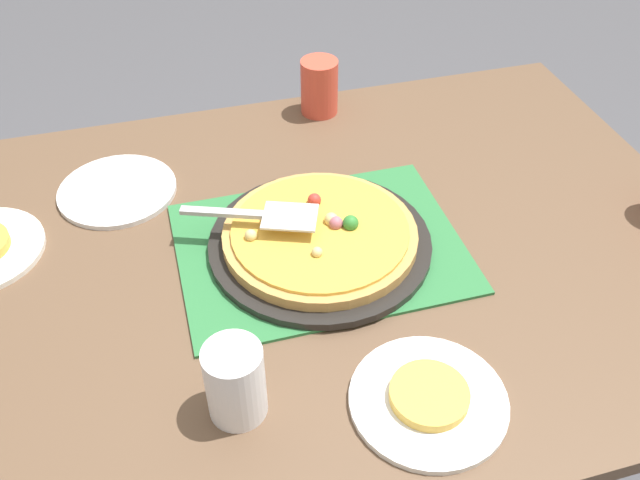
{
  "coord_description": "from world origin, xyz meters",
  "views": [
    {
      "loc": [
        -0.23,
        -0.83,
        1.55
      ],
      "look_at": [
        0.0,
        0.0,
        0.77
      ],
      "focal_mm": 38.5,
      "sensor_mm": 36.0,
      "label": 1
    }
  ],
  "objects_px": {
    "plate_far_right": "(428,400)",
    "pizza": "(320,234)",
    "cup_far": "(235,382)",
    "pizza_server": "(261,215)",
    "plate_side": "(117,190)",
    "cup_near": "(319,87)",
    "served_slice_right": "(429,395)",
    "pizza_pan": "(320,243)"
  },
  "relations": [
    {
      "from": "pizza_pan",
      "to": "cup_near",
      "type": "distance_m",
      "value": 0.45
    },
    {
      "from": "served_slice_right",
      "to": "cup_far",
      "type": "height_order",
      "value": "cup_far"
    },
    {
      "from": "plate_side",
      "to": "pizza_server",
      "type": "relative_size",
      "value": 0.96
    },
    {
      "from": "pizza",
      "to": "cup_far",
      "type": "height_order",
      "value": "cup_far"
    },
    {
      "from": "pizza_pan",
      "to": "cup_far",
      "type": "bearing_deg",
      "value": -124.64
    },
    {
      "from": "pizza_pan",
      "to": "cup_far",
      "type": "height_order",
      "value": "cup_far"
    },
    {
      "from": "plate_side",
      "to": "pizza_pan",
      "type": "bearing_deg",
      "value": -37.8
    },
    {
      "from": "plate_side",
      "to": "cup_near",
      "type": "bearing_deg",
      "value": 21.66
    },
    {
      "from": "pizza",
      "to": "pizza_server",
      "type": "relative_size",
      "value": 1.43
    },
    {
      "from": "pizza",
      "to": "cup_near",
      "type": "bearing_deg",
      "value": 74.62
    },
    {
      "from": "pizza_pan",
      "to": "pizza_server",
      "type": "xyz_separation_m",
      "value": [
        -0.09,
        0.03,
        0.06
      ]
    },
    {
      "from": "served_slice_right",
      "to": "cup_far",
      "type": "xyz_separation_m",
      "value": [
        -0.25,
        0.06,
        0.04
      ]
    },
    {
      "from": "served_slice_right",
      "to": "pizza_server",
      "type": "xyz_separation_m",
      "value": [
        -0.15,
        0.38,
        0.05
      ]
    },
    {
      "from": "pizza",
      "to": "plate_side",
      "type": "relative_size",
      "value": 1.5
    },
    {
      "from": "pizza",
      "to": "cup_far",
      "type": "distance_m",
      "value": 0.34
    },
    {
      "from": "plate_far_right",
      "to": "pizza_server",
      "type": "relative_size",
      "value": 0.96
    },
    {
      "from": "plate_far_right",
      "to": "pizza",
      "type": "bearing_deg",
      "value": 99.85
    },
    {
      "from": "plate_far_right",
      "to": "served_slice_right",
      "type": "distance_m",
      "value": 0.01
    },
    {
      "from": "plate_far_right",
      "to": "cup_near",
      "type": "height_order",
      "value": "cup_near"
    },
    {
      "from": "cup_near",
      "to": "cup_far",
      "type": "xyz_separation_m",
      "value": [
        -0.31,
        -0.71,
        0.0
      ]
    },
    {
      "from": "plate_far_right",
      "to": "served_slice_right",
      "type": "relative_size",
      "value": 2.0
    },
    {
      "from": "served_slice_right",
      "to": "cup_near",
      "type": "bearing_deg",
      "value": 85.64
    },
    {
      "from": "plate_far_right",
      "to": "cup_near",
      "type": "xyz_separation_m",
      "value": [
        0.06,
        0.77,
        0.06
      ]
    },
    {
      "from": "plate_side",
      "to": "pizza",
      "type": "bearing_deg",
      "value": -37.75
    },
    {
      "from": "cup_far",
      "to": "pizza_server",
      "type": "relative_size",
      "value": 0.52
    },
    {
      "from": "cup_near",
      "to": "cup_far",
      "type": "distance_m",
      "value": 0.78
    },
    {
      "from": "plate_side",
      "to": "cup_far",
      "type": "height_order",
      "value": "cup_far"
    },
    {
      "from": "pizza",
      "to": "cup_far",
      "type": "xyz_separation_m",
      "value": [
        -0.19,
        -0.28,
        0.03
      ]
    },
    {
      "from": "pizza_pan",
      "to": "cup_far",
      "type": "relative_size",
      "value": 3.17
    },
    {
      "from": "pizza",
      "to": "pizza_server",
      "type": "xyz_separation_m",
      "value": [
        -0.09,
        0.03,
        0.04
      ]
    },
    {
      "from": "cup_near",
      "to": "pizza_server",
      "type": "height_order",
      "value": "cup_near"
    },
    {
      "from": "pizza_pan",
      "to": "plate_far_right",
      "type": "bearing_deg",
      "value": -80.1
    },
    {
      "from": "plate_side",
      "to": "cup_far",
      "type": "xyz_separation_m",
      "value": [
        0.13,
        -0.53,
        0.06
      ]
    },
    {
      "from": "pizza_pan",
      "to": "cup_near",
      "type": "relative_size",
      "value": 3.17
    },
    {
      "from": "pizza_pan",
      "to": "served_slice_right",
      "type": "bearing_deg",
      "value": -80.1
    },
    {
      "from": "plate_far_right",
      "to": "pizza_server",
      "type": "bearing_deg",
      "value": 111.87
    },
    {
      "from": "pizza",
      "to": "plate_far_right",
      "type": "bearing_deg",
      "value": -80.15
    },
    {
      "from": "cup_near",
      "to": "pizza_pan",
      "type": "bearing_deg",
      "value": -105.4
    },
    {
      "from": "pizza",
      "to": "pizza_server",
      "type": "bearing_deg",
      "value": 159.35
    },
    {
      "from": "plate_side",
      "to": "pizza_server",
      "type": "bearing_deg",
      "value": -42.91
    },
    {
      "from": "cup_near",
      "to": "pizza_server",
      "type": "bearing_deg",
      "value": -117.99
    },
    {
      "from": "pizza",
      "to": "served_slice_right",
      "type": "bearing_deg",
      "value": -80.15
    }
  ]
}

